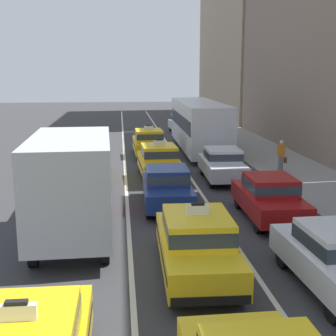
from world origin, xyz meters
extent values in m
cube|color=silver|center=(-1.60, 20.00, 0.00)|extent=(0.14, 80.00, 0.01)
cube|color=silver|center=(1.60, 20.00, 0.00)|extent=(0.14, 80.00, 0.01)
cube|color=gray|center=(12.20, 28.62, 9.31)|extent=(6.00, 20.65, 18.62)
cube|color=white|center=(-3.32, 3.43, 1.78)|extent=(0.56, 0.12, 0.24)
cube|color=black|center=(-3.32, 3.43, 1.93)|extent=(0.32, 0.11, 0.06)
cube|color=black|center=(-3.33, 5.79, 0.42)|extent=(1.71, 0.15, 0.20)
cylinder|color=black|center=(-4.30, 13.17, 0.32)|extent=(0.26, 0.65, 0.64)
cylinder|color=black|center=(-2.41, 13.23, 0.32)|extent=(0.26, 0.65, 0.64)
cylinder|color=black|center=(-4.19, 9.27, 0.32)|extent=(0.26, 0.65, 0.64)
cylinder|color=black|center=(-2.29, 9.33, 0.32)|extent=(0.26, 0.65, 0.64)
cube|color=maroon|center=(-3.38, 14.18, 1.37)|extent=(2.16, 2.26, 2.10)
cube|color=#2D3842|center=(-3.41, 15.25, 1.67)|extent=(1.93, 0.12, 0.76)
cube|color=#B2B7C1|center=(-3.29, 10.92, 1.92)|extent=(2.45, 5.26, 2.70)
cylinder|color=black|center=(-4.10, 20.86, 0.32)|extent=(0.26, 0.65, 0.64)
cylinder|color=black|center=(-2.62, 20.89, 0.32)|extent=(0.26, 0.65, 0.64)
cylinder|color=black|center=(-4.02, 17.80, 0.32)|extent=(0.26, 0.65, 0.64)
cylinder|color=black|center=(-2.54, 17.83, 0.32)|extent=(0.26, 0.65, 0.64)
cube|color=yellow|center=(-3.32, 19.35, 0.67)|extent=(1.92, 4.55, 0.70)
cube|color=black|center=(-3.32, 19.35, 0.72)|extent=(1.93, 4.19, 0.10)
cube|color=yellow|center=(-3.32, 19.20, 1.34)|extent=(1.65, 2.14, 0.64)
cube|color=#2D3842|center=(-3.32, 19.20, 1.34)|extent=(1.67, 2.16, 0.35)
cube|color=white|center=(-3.32, 19.20, 1.78)|extent=(0.56, 0.13, 0.24)
cube|color=black|center=(-3.32, 19.20, 1.93)|extent=(0.32, 0.12, 0.06)
cube|color=black|center=(-3.38, 21.55, 0.42)|extent=(1.71, 0.18, 0.20)
cube|color=black|center=(-3.26, 17.14, 0.42)|extent=(1.71, 0.18, 0.20)
cylinder|color=black|center=(-0.64, 9.88, 0.32)|extent=(0.25, 0.65, 0.64)
cylinder|color=black|center=(0.83, 9.84, 0.32)|extent=(0.25, 0.65, 0.64)
cylinder|color=black|center=(-0.71, 6.82, 0.32)|extent=(0.25, 0.65, 0.64)
cylinder|color=black|center=(0.76, 6.79, 0.32)|extent=(0.25, 0.65, 0.64)
cube|color=yellow|center=(0.06, 8.33, 0.67)|extent=(1.90, 4.54, 0.70)
cube|color=black|center=(0.06, 8.33, 0.72)|extent=(1.91, 4.18, 0.10)
cube|color=yellow|center=(0.06, 8.18, 1.34)|extent=(1.65, 2.13, 0.64)
cube|color=#2D3842|center=(0.06, 8.18, 1.34)|extent=(1.67, 2.16, 0.35)
cube|color=white|center=(0.06, 8.18, 1.78)|extent=(0.56, 0.13, 0.24)
cube|color=black|center=(0.06, 8.18, 1.93)|extent=(0.32, 0.12, 0.06)
cube|color=black|center=(0.11, 10.54, 0.42)|extent=(1.71, 0.18, 0.20)
cube|color=black|center=(0.01, 6.12, 0.42)|extent=(1.71, 0.18, 0.20)
cylinder|color=black|center=(-0.77, 16.03, 0.32)|extent=(0.26, 0.65, 0.64)
cylinder|color=black|center=(0.68, 16.00, 0.32)|extent=(0.26, 0.65, 0.64)
cylinder|color=black|center=(-0.83, 13.20, 0.32)|extent=(0.26, 0.65, 0.64)
cylinder|color=black|center=(0.61, 13.16, 0.32)|extent=(0.26, 0.65, 0.64)
cube|color=navy|center=(-0.08, 14.60, 0.65)|extent=(1.86, 4.34, 0.66)
cube|color=navy|center=(-0.08, 14.50, 1.28)|extent=(1.61, 1.94, 0.60)
cube|color=#2D3842|center=(-0.08, 14.50, 1.28)|extent=(1.63, 1.96, 0.33)
cylinder|color=black|center=(-0.76, 21.16, 0.32)|extent=(0.26, 0.65, 0.64)
cylinder|color=black|center=(0.72, 21.21, 0.32)|extent=(0.26, 0.65, 0.64)
cylinder|color=black|center=(-0.66, 18.10, 0.32)|extent=(0.26, 0.65, 0.64)
cylinder|color=black|center=(0.82, 18.15, 0.32)|extent=(0.26, 0.65, 0.64)
cube|color=yellow|center=(0.03, 19.66, 0.67)|extent=(1.95, 4.56, 0.70)
cube|color=black|center=(0.03, 19.66, 0.72)|extent=(1.96, 4.20, 0.10)
cube|color=yellow|center=(0.03, 19.51, 1.34)|extent=(1.67, 2.15, 0.64)
cube|color=#2D3842|center=(0.03, 19.51, 1.34)|extent=(1.69, 2.17, 0.35)
cube|color=white|center=(0.03, 19.51, 1.78)|extent=(0.56, 0.14, 0.24)
cube|color=black|center=(0.03, 19.51, 1.93)|extent=(0.32, 0.12, 0.06)
cube|color=black|center=(-0.04, 21.86, 0.42)|extent=(1.71, 0.20, 0.20)
cube|color=black|center=(0.10, 17.45, 0.42)|extent=(1.71, 0.20, 0.20)
cylinder|color=black|center=(-0.84, 27.42, 0.32)|extent=(0.25, 0.64, 0.64)
cylinder|color=black|center=(0.63, 27.45, 0.32)|extent=(0.25, 0.64, 0.64)
cylinder|color=black|center=(-0.79, 24.36, 0.32)|extent=(0.25, 0.64, 0.64)
cylinder|color=black|center=(0.69, 24.39, 0.32)|extent=(0.25, 0.64, 0.64)
cube|color=yellow|center=(-0.08, 25.91, 0.67)|extent=(1.88, 4.53, 0.70)
cube|color=black|center=(-0.08, 25.91, 0.72)|extent=(1.89, 4.17, 0.10)
cube|color=yellow|center=(-0.08, 25.76, 1.34)|extent=(1.64, 2.13, 0.64)
cube|color=#2D3842|center=(-0.08, 25.76, 1.34)|extent=(1.66, 2.15, 0.35)
cube|color=white|center=(-0.08, 25.76, 1.78)|extent=(0.56, 0.13, 0.24)
cube|color=black|center=(-0.08, 25.76, 1.93)|extent=(0.32, 0.12, 0.06)
cube|color=black|center=(-0.12, 28.12, 0.42)|extent=(1.71, 0.17, 0.20)
cube|color=black|center=(-0.04, 23.70, 0.42)|extent=(1.71, 0.17, 0.20)
cylinder|color=black|center=(2.46, 8.55, 0.32)|extent=(0.26, 0.65, 0.64)
cylinder|color=black|center=(3.91, 8.60, 0.32)|extent=(0.26, 0.65, 0.64)
cylinder|color=black|center=(2.56, 5.71, 0.32)|extent=(0.26, 0.65, 0.64)
cube|color=silver|center=(3.23, 7.16, 0.65)|extent=(1.90, 4.36, 0.66)
cylinder|color=black|center=(2.65, 14.14, 0.32)|extent=(0.25, 0.64, 0.64)
cylinder|color=black|center=(4.10, 14.12, 0.32)|extent=(0.25, 0.64, 0.64)
cylinder|color=black|center=(2.60, 11.30, 0.32)|extent=(0.25, 0.64, 0.64)
cylinder|color=black|center=(4.05, 11.28, 0.32)|extent=(0.25, 0.64, 0.64)
cube|color=maroon|center=(3.35, 12.71, 0.65)|extent=(1.83, 4.33, 0.66)
cube|color=maroon|center=(3.35, 12.61, 1.28)|extent=(1.59, 1.93, 0.60)
cube|color=#2D3842|center=(3.35, 12.61, 1.28)|extent=(1.61, 1.95, 0.33)
cylinder|color=black|center=(2.33, 20.29, 0.32)|extent=(0.26, 0.65, 0.64)
cylinder|color=black|center=(3.77, 20.26, 0.32)|extent=(0.26, 0.65, 0.64)
cylinder|color=black|center=(2.26, 17.46, 0.32)|extent=(0.26, 0.65, 0.64)
cylinder|color=black|center=(3.70, 17.42, 0.32)|extent=(0.26, 0.65, 0.64)
cube|color=silver|center=(3.01, 18.86, 0.65)|extent=(1.87, 4.34, 0.66)
cube|color=silver|center=(3.01, 18.76, 1.28)|extent=(1.61, 1.94, 0.60)
cube|color=#2D3842|center=(3.01, 18.76, 1.28)|extent=(1.63, 1.96, 0.33)
cylinder|color=black|center=(2.37, 30.99, 0.32)|extent=(0.25, 0.64, 0.64)
cylinder|color=black|center=(4.37, 30.97, 0.32)|extent=(0.25, 0.64, 0.64)
cylinder|color=black|center=(2.28, 24.28, 0.32)|extent=(0.25, 0.64, 0.64)
cylinder|color=black|center=(4.28, 24.25, 0.32)|extent=(0.25, 0.64, 0.64)
cube|color=silver|center=(3.32, 27.62, 1.77)|extent=(2.66, 11.23, 2.90)
cube|color=#2D3842|center=(3.32, 27.62, 2.02)|extent=(2.67, 10.79, 0.84)
cube|color=black|center=(3.40, 33.17, 2.97)|extent=(2.13, 0.11, 0.36)
cylinder|color=black|center=(2.63, 38.41, 0.32)|extent=(0.25, 0.65, 0.64)
cylinder|color=black|center=(4.07, 38.44, 0.32)|extent=(0.25, 0.65, 0.64)
cylinder|color=black|center=(2.69, 35.57, 0.32)|extent=(0.25, 0.65, 0.64)
cylinder|color=black|center=(4.14, 35.61, 0.32)|extent=(0.25, 0.65, 0.64)
cube|color=silver|center=(3.38, 37.01, 0.65)|extent=(1.86, 4.34, 0.66)
cube|color=silver|center=(3.38, 36.91, 1.28)|extent=(1.60, 1.94, 0.60)
cube|color=#2D3842|center=(3.38, 36.91, 1.28)|extent=(1.62, 1.96, 0.33)
cylinder|color=slate|center=(6.26, 19.88, 0.55)|extent=(0.24, 0.24, 0.80)
cube|color=orange|center=(6.26, 19.88, 1.24)|extent=(0.36, 0.22, 0.60)
sphere|color=beige|center=(6.26, 19.88, 1.65)|extent=(0.20, 0.20, 0.20)
cube|color=brown|center=(6.50, 19.88, 0.75)|extent=(0.10, 0.20, 0.28)
camera|label=1|loc=(-1.81, -2.90, 5.13)|focal=50.43mm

